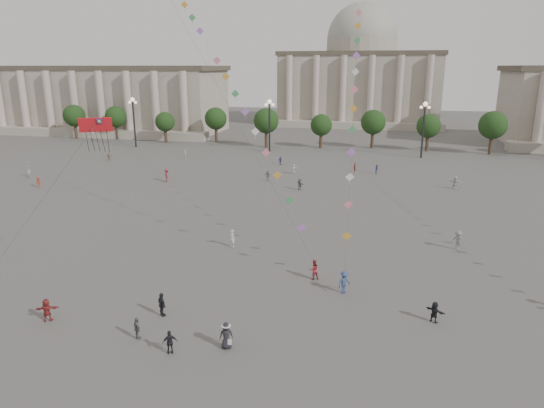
# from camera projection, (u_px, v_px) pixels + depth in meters

# --- Properties ---
(ground) EXTENTS (360.00, 360.00, 0.00)m
(ground) POSITION_uv_depth(u_px,v_px,m) (255.00, 343.00, 30.87)
(ground) COLOR #4E4C4A
(ground) RESTS_ON ground
(hall_west) EXTENTS (84.00, 26.22, 17.20)m
(hall_west) POSITION_uv_depth(u_px,v_px,m) (75.00, 99.00, 132.39)
(hall_west) COLOR gray
(hall_west) RESTS_ON ground
(hall_central) EXTENTS (48.30, 34.30, 35.50)m
(hall_central) POSITION_uv_depth(u_px,v_px,m) (360.00, 76.00, 148.32)
(hall_central) COLOR gray
(hall_central) RESTS_ON ground
(tree_row) EXTENTS (137.12, 5.12, 8.00)m
(tree_row) POSITION_uv_depth(u_px,v_px,m) (347.00, 123.00, 102.64)
(tree_row) COLOR #34261A
(tree_row) RESTS_ON ground
(lamp_post_far_west) EXTENTS (2.00, 0.90, 10.65)m
(lamp_post_far_west) POSITION_uv_depth(u_px,v_px,m) (133.00, 113.00, 103.99)
(lamp_post_far_west) COLOR #262628
(lamp_post_far_west) RESTS_ON ground
(lamp_post_mid_west) EXTENTS (2.00, 0.90, 10.65)m
(lamp_post_mid_west) POSITION_uv_depth(u_px,v_px,m) (269.00, 116.00, 97.73)
(lamp_post_mid_west) COLOR #262628
(lamp_post_mid_west) RESTS_ON ground
(lamp_post_mid_east) EXTENTS (2.00, 0.90, 10.65)m
(lamp_post_mid_east) POSITION_uv_depth(u_px,v_px,m) (424.00, 119.00, 91.46)
(lamp_post_mid_east) COLOR #262628
(lamp_post_mid_east) RESTS_ON ground
(person_crowd_0) EXTENTS (0.84, 0.89, 1.47)m
(person_crowd_0) POSITION_uv_depth(u_px,v_px,m) (280.00, 161.00, 86.69)
(person_crowd_0) COLOR navy
(person_crowd_0) RESTS_ON ground
(person_crowd_1) EXTENTS (1.05, 0.98, 1.71)m
(person_crowd_1) POSITION_uv_depth(u_px,v_px,m) (29.00, 172.00, 77.15)
(person_crowd_1) COLOR silver
(person_crowd_1) RESTS_ON ground
(person_crowd_2) EXTENTS (0.77, 1.07, 1.50)m
(person_crowd_2) POSITION_uv_depth(u_px,v_px,m) (39.00, 182.00, 70.53)
(person_crowd_2) COLOR #9B352A
(person_crowd_2) RESTS_ON ground
(person_crowd_3) EXTENTS (1.40, 1.14, 1.50)m
(person_crowd_3) POSITION_uv_depth(u_px,v_px,m) (434.00, 312.00, 33.19)
(person_crowd_3) COLOR black
(person_crowd_3) RESTS_ON ground
(person_crowd_4) EXTENTS (1.45, 1.25, 1.58)m
(person_crowd_4) POSITION_uv_depth(u_px,v_px,m) (294.00, 169.00, 79.47)
(person_crowd_4) COLOR white
(person_crowd_4) RESTS_ON ground
(person_crowd_6) EXTENTS (1.40, 1.05, 1.93)m
(person_crowd_6) POSITION_uv_depth(u_px,v_px,m) (458.00, 240.00, 46.27)
(person_crowd_6) COLOR slate
(person_crowd_6) RESTS_ON ground
(person_crowd_7) EXTENTS (1.81, 1.17, 1.86)m
(person_crowd_7) POSITION_uv_depth(u_px,v_px,m) (455.00, 183.00, 69.46)
(person_crowd_7) COLOR beige
(person_crowd_7) RESTS_ON ground
(person_crowd_10) EXTENTS (0.63, 0.71, 1.64)m
(person_crowd_10) POSITION_uv_depth(u_px,v_px,m) (185.00, 154.00, 92.30)
(person_crowd_10) COLOR #B0AFAB
(person_crowd_10) RESTS_ON ground
(person_crowd_12) EXTENTS (1.46, 1.45, 1.68)m
(person_crowd_12) POSITION_uv_depth(u_px,v_px,m) (300.00, 184.00, 68.94)
(person_crowd_12) COLOR slate
(person_crowd_12) RESTS_ON ground
(person_crowd_13) EXTENTS (0.76, 0.67, 1.74)m
(person_crowd_13) POSITION_uv_depth(u_px,v_px,m) (232.00, 238.00, 47.13)
(person_crowd_13) COLOR white
(person_crowd_13) RESTS_ON ground
(person_crowd_16) EXTENTS (0.94, 0.39, 1.61)m
(person_crowd_16) POSITION_uv_depth(u_px,v_px,m) (268.00, 176.00, 74.48)
(person_crowd_16) COLOR slate
(person_crowd_16) RESTS_ON ground
(person_crowd_17) EXTENTS (1.33, 1.44, 1.95)m
(person_crowd_17) POSITION_uv_depth(u_px,v_px,m) (167.00, 175.00, 73.95)
(person_crowd_17) COLOR maroon
(person_crowd_17) RESTS_ON ground
(person_crowd_18) EXTENTS (1.45, 0.98, 1.50)m
(person_crowd_18) POSITION_uv_depth(u_px,v_px,m) (109.00, 157.00, 90.56)
(person_crowd_18) COLOR #9B916B
(person_crowd_18) RESTS_ON ground
(person_crowd_19) EXTENTS (0.61, 0.69, 1.59)m
(person_crowd_19) POSITION_uv_depth(u_px,v_px,m) (355.00, 167.00, 80.61)
(person_crowd_19) COLOR maroon
(person_crowd_19) RESTS_ON ground
(person_crowd_21) EXTENTS (0.62, 0.76, 1.48)m
(person_crowd_21) POSITION_uv_depth(u_px,v_px,m) (377.00, 169.00, 79.52)
(person_crowd_21) COLOR #354777
(person_crowd_21) RESTS_ON ground
(tourist_1) EXTENTS (1.06, 0.98, 1.75)m
(tourist_1) POSITION_uv_depth(u_px,v_px,m) (162.00, 305.00, 33.97)
(tourist_1) COLOR black
(tourist_1) RESTS_ON ground
(tourist_2) EXTENTS (1.58, 1.04, 1.63)m
(tourist_2) POSITION_uv_depth(u_px,v_px,m) (47.00, 310.00, 33.33)
(tourist_2) COLOR maroon
(tourist_2) RESTS_ON ground
(tourist_3) EXTENTS (0.90, 0.85, 1.49)m
(tourist_3) POSITION_uv_depth(u_px,v_px,m) (137.00, 328.00, 31.11)
(tourist_3) COLOR #58585C
(tourist_3) RESTS_ON ground
(tourist_4) EXTENTS (0.97, 0.77, 1.54)m
(tourist_4) POSITION_uv_depth(u_px,v_px,m) (170.00, 342.00, 29.51)
(tourist_4) COLOR black
(tourist_4) RESTS_ON ground
(kite_flyer_0) EXTENTS (1.03, 0.95, 1.72)m
(kite_flyer_0) POSITION_uv_depth(u_px,v_px,m) (314.00, 269.00, 39.88)
(kite_flyer_0) COLOR maroon
(kite_flyer_0) RESTS_ON ground
(kite_flyer_1) EXTENTS (1.29, 1.34, 1.83)m
(kite_flyer_1) POSITION_uv_depth(u_px,v_px,m) (344.00, 282.00, 37.38)
(kite_flyer_1) COLOR navy
(kite_flyer_1) RESTS_ON ground
(hat_person) EXTENTS (0.99, 0.81, 1.74)m
(hat_person) POSITION_uv_depth(u_px,v_px,m) (226.00, 335.00, 30.03)
(hat_person) COLOR black
(hat_person) RESTS_ON ground
(dragon_kite) EXTENTS (3.85, 5.32, 15.67)m
(dragon_kite) POSITION_uv_depth(u_px,v_px,m) (95.00, 136.00, 33.33)
(dragon_kite) COLOR red
(dragon_kite) RESTS_ON ground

